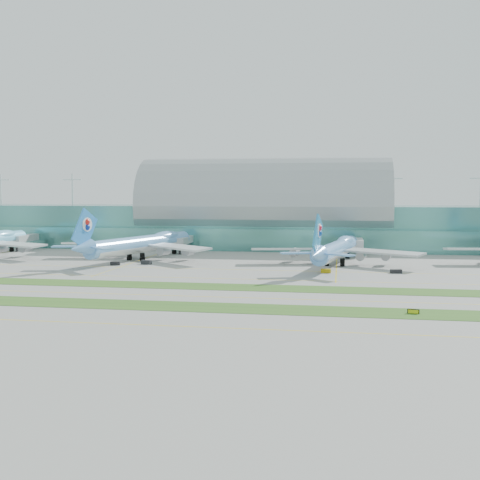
% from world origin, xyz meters
% --- Properties ---
extents(ground, '(700.00, 700.00, 0.00)m').
position_xyz_m(ground, '(0.00, 0.00, 0.00)').
color(ground, gray).
rests_on(ground, ground).
extents(terminal, '(340.00, 69.10, 36.00)m').
position_xyz_m(terminal, '(0.01, 128.79, 14.23)').
color(terminal, '#3D7A75').
rests_on(terminal, ground).
extents(grass_strip_near, '(420.00, 12.00, 0.08)m').
position_xyz_m(grass_strip_near, '(0.00, -28.00, 0.04)').
color(grass_strip_near, '#2D591E').
rests_on(grass_strip_near, ground).
extents(grass_strip_far, '(420.00, 12.00, 0.08)m').
position_xyz_m(grass_strip_far, '(0.00, 2.00, 0.04)').
color(grass_strip_far, '#2D591E').
rests_on(grass_strip_far, ground).
extents(taxiline_a, '(420.00, 0.35, 0.01)m').
position_xyz_m(taxiline_a, '(0.00, -48.00, 0.01)').
color(taxiline_a, yellow).
rests_on(taxiline_a, ground).
extents(taxiline_b, '(420.00, 0.35, 0.01)m').
position_xyz_m(taxiline_b, '(0.00, -14.00, 0.01)').
color(taxiline_b, yellow).
rests_on(taxiline_b, ground).
extents(taxiline_c, '(420.00, 0.35, 0.01)m').
position_xyz_m(taxiline_c, '(0.00, 18.00, 0.01)').
color(taxiline_c, yellow).
rests_on(taxiline_c, ground).
extents(taxiline_d, '(420.00, 0.35, 0.01)m').
position_xyz_m(taxiline_d, '(0.00, 40.00, 0.01)').
color(taxiline_d, yellow).
rests_on(taxiline_d, ground).
extents(airliner_b, '(65.23, 75.54, 21.22)m').
position_xyz_m(airliner_b, '(-40.82, 64.97, 6.55)').
color(airliner_b, '#67A4E4').
rests_on(airliner_b, ground).
extents(airliner_c, '(62.38, 71.66, 19.83)m').
position_xyz_m(airliner_c, '(35.20, 59.51, 6.12)').
color(airliner_c, '#6CA7ED').
rests_on(airliner_c, ground).
extents(gse_c, '(3.81, 2.66, 1.28)m').
position_xyz_m(gse_c, '(-44.46, 45.05, 0.64)').
color(gse_c, black).
rests_on(gse_c, ground).
extents(gse_d, '(3.88, 2.44, 1.54)m').
position_xyz_m(gse_d, '(-34.11, 49.44, 0.77)').
color(gse_d, black).
rests_on(gse_d, ground).
extents(gse_e, '(3.28, 1.60, 1.32)m').
position_xyz_m(gse_e, '(31.77, 36.38, 0.66)').
color(gse_e, '#C09F0B').
rests_on(gse_e, ground).
extents(gse_f, '(3.87, 2.33, 1.27)m').
position_xyz_m(gse_f, '(54.52, 39.32, 0.64)').
color(gse_f, black).
rests_on(gse_f, ground).
extents(taxiway_sign_east, '(2.56, 0.87, 1.09)m').
position_xyz_m(taxiway_sign_east, '(52.16, -27.98, 0.54)').
color(taxiway_sign_east, black).
rests_on(taxiway_sign_east, ground).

